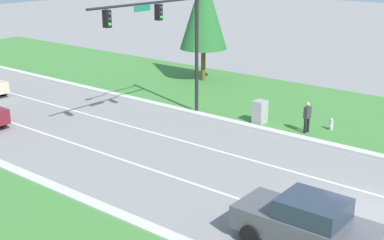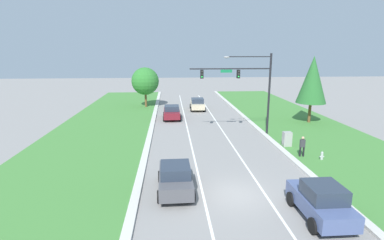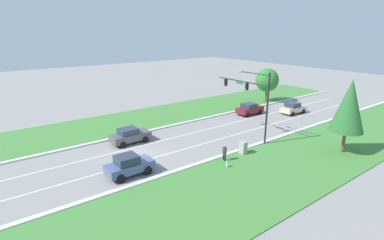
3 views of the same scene
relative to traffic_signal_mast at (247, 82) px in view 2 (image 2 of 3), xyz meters
name	(u,v)px [view 2 (image 2 of 3)]	position (x,y,z in m)	size (l,w,h in m)	color
ground_plane	(234,195)	(-3.74, -12.50, -5.28)	(160.00, 160.00, 0.00)	gray
curb_strip_right	(329,190)	(1.91, -12.50, -5.21)	(0.50, 90.00, 0.15)	beige
curb_strip_left	(135,197)	(-9.39, -12.50, -5.21)	(0.50, 90.00, 0.15)	beige
grass_verge_left	(39,201)	(-14.64, -12.50, -5.24)	(10.00, 90.00, 0.08)	#427F38
lane_stripe_inner_left	(203,196)	(-5.54, -12.50, -5.28)	(0.14, 81.00, 0.01)	white
lane_stripe_inner_right	(265,194)	(-1.94, -12.50, -5.28)	(0.14, 81.00, 0.01)	white
traffic_signal_mast	(247,82)	(0.00, 0.00, 0.00)	(7.80, 0.41, 7.92)	black
burgundy_sedan	(172,112)	(-7.17, 7.76, -4.43)	(2.14, 4.25, 1.70)	maroon
champagne_sedan	(197,104)	(-3.51, 13.33, -4.44)	(2.13, 4.20, 1.69)	beige
slate_blue_sedan	(321,201)	(-0.07, -15.25, -4.35)	(2.06, 4.11, 1.86)	#475684
graphite_sedan	(175,177)	(-7.12, -11.76, -4.41)	(2.13, 4.42, 1.73)	#4C4C51
utility_cabinet	(287,139)	(2.69, -3.96, -4.62)	(0.70, 0.60, 1.32)	#9E9E99
pedestrian	(302,146)	(2.83, -6.66, -4.34)	(0.41, 0.27, 1.69)	black
fire_hydrant	(322,156)	(4.05, -7.45, -4.94)	(0.34, 0.20, 0.70)	#B7B7BC
conifer_near_right_tree	(312,80)	(8.64, 4.51, -0.30)	(3.30, 3.30, 7.64)	brown
oak_near_left_tree	(145,81)	(-10.92, 16.00, -1.43)	(3.98, 3.98, 5.86)	brown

